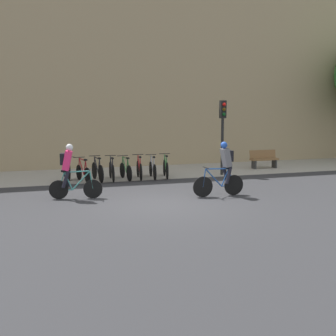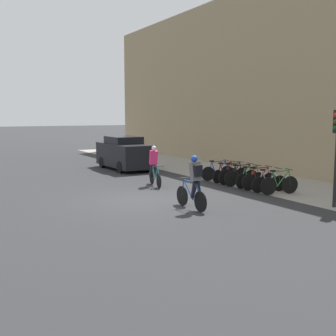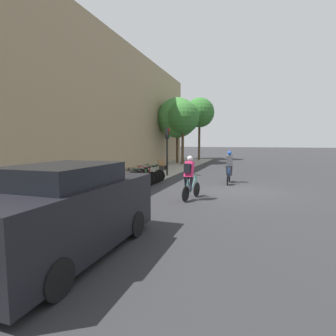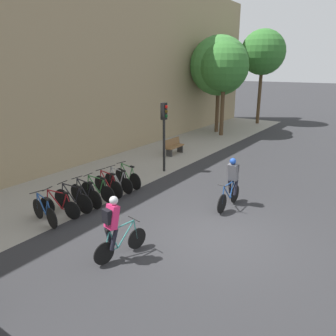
{
  "view_description": "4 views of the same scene",
  "coord_description": "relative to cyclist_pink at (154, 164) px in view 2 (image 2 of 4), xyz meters",
  "views": [
    {
      "loc": [
        -3.7,
        -11.64,
        2.71
      ],
      "look_at": [
        0.81,
        2.01,
        0.81
      ],
      "focal_mm": 45.0,
      "sensor_mm": 36.0,
      "label": 1
    },
    {
      "loc": [
        13.47,
        -6.69,
        3.08
      ],
      "look_at": [
        -0.99,
        1.54,
        0.95
      ],
      "focal_mm": 45.0,
      "sensor_mm": 36.0,
      "label": 2
    },
    {
      "loc": [
        -12.45,
        -0.67,
        2.29
      ],
      "look_at": [
        0.51,
        3.64,
        0.91
      ],
      "focal_mm": 28.0,
      "sensor_mm": 36.0,
      "label": 3
    },
    {
      "loc": [
        -7.93,
        -3.58,
        4.8
      ],
      "look_at": [
        0.61,
        2.23,
        1.57
      ],
      "focal_mm": 35.0,
      "sensor_mm": 36.0,
      "label": 4
    }
  ],
  "objects": [
    {
      "name": "parked_bike_7",
      "position": [
        4.23,
        3.24,
        -0.54
      ],
      "size": [
        0.48,
        1.64,
        0.98
      ],
      "color": "black",
      "rests_on": "ground"
    },
    {
      "name": "parked_bike_2",
      "position": [
        1.38,
        3.24,
        -0.54
      ],
      "size": [
        0.46,
        1.71,
        0.98
      ],
      "color": "black",
      "rests_on": "ground"
    },
    {
      "name": "parked_bike_6",
      "position": [
        3.66,
        3.24,
        -0.55
      ],
      "size": [
        0.46,
        1.65,
        0.96
      ],
      "color": "black",
      "rests_on": "ground"
    },
    {
      "name": "parked_car",
      "position": [
        -5.67,
        1.1,
        -0.05
      ],
      "size": [
        4.3,
        1.84,
        1.85
      ],
      "color": "black",
      "rests_on": "ground"
    },
    {
      "name": "parked_bike_5",
      "position": [
        3.09,
        3.24,
        -0.54
      ],
      "size": [
        0.46,
        1.67,
        0.98
      ],
      "color": "black",
      "rests_on": "ground"
    },
    {
      "name": "parked_bike_1",
      "position": [
        0.81,
        3.24,
        -0.56
      ],
      "size": [
        0.5,
        1.62,
        0.94
      ],
      "color": "black",
      "rests_on": "ground"
    },
    {
      "name": "parked_bike_0",
      "position": [
        0.23,
        3.24,
        -0.55
      ],
      "size": [
        0.47,
        1.62,
        0.97
      ],
      "color": "black",
      "rests_on": "ground"
    },
    {
      "name": "parked_bike_3",
      "position": [
        1.95,
        3.24,
        -0.54
      ],
      "size": [
        0.46,
        1.72,
        0.97
      ],
      "color": "black",
      "rests_on": "ground"
    },
    {
      "name": "building_facade",
      "position": [
        2.55,
        7.57,
        4.06
      ],
      "size": [
        44.0,
        0.6,
        10.02
      ],
      "primitive_type": "cube",
      "color": "#9E8966",
      "rests_on": "ground"
    },
    {
      "name": "ground",
      "position": [
        2.55,
        -1.73,
        -0.95
      ],
      "size": [
        200.0,
        200.0,
        0.0
      ],
      "primitive_type": "plane",
      "color": "#2B2B2D"
    },
    {
      "name": "cyclist_pink",
      "position": [
        0.0,
        0.0,
        0.0
      ],
      "size": [
        1.64,
        0.56,
        1.74
      ],
      "color": "black",
      "rests_on": "ground"
    },
    {
      "name": "cyclist_grey",
      "position": [
        4.82,
        -1.07,
        -0.0
      ],
      "size": [
        1.78,
        0.46,
        1.78
      ],
      "color": "black",
      "rests_on": "ground"
    },
    {
      "name": "parked_bike_4",
      "position": [
        2.52,
        3.24,
        -0.56
      ],
      "size": [
        0.46,
        1.59,
        0.95
      ],
      "color": "black",
      "rests_on": "ground"
    },
    {
      "name": "kerb_strip",
      "position": [
        2.55,
        5.02,
        -0.94
      ],
      "size": [
        44.0,
        4.5,
        0.01
      ],
      "primitive_type": "cube",
      "color": "gray",
      "rests_on": "ground"
    }
  ]
}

